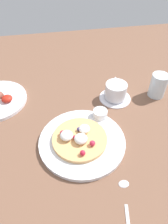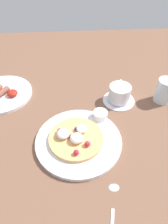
{
  "view_description": "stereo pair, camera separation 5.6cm",
  "coord_description": "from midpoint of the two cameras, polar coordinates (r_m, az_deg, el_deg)",
  "views": [
    {
      "loc": [
        -4.39,
        -47.64,
        51.22
      ],
      "look_at": [
        4.6,
        0.34,
        4.0
      ],
      "focal_mm": 32.74,
      "sensor_mm": 36.0,
      "label": 1
    },
    {
      "loc": [
        1.13,
        -48.35,
        51.22
      ],
      "look_at": [
        4.6,
        0.34,
        4.0
      ],
      "focal_mm": 32.74,
      "sensor_mm": 36.0,
      "label": 2
    }
  ],
  "objects": [
    {
      "name": "coffee_cup",
      "position": [
        0.77,
        6.85,
        5.95
      ],
      "size": [
        8.02,
        10.99,
        5.97
      ],
      "color": "white",
      "rests_on": "coffee_saucer"
    },
    {
      "name": "teaspoon",
      "position": [
        0.56,
        8.54,
        -23.29
      ],
      "size": [
        5.33,
        16.89,
        0.6
      ],
      "color": "silver",
      "rests_on": "ground_plane"
    },
    {
      "name": "ground_plane",
      "position": [
        0.71,
        -5.84,
        -3.93
      ],
      "size": [
        155.17,
        152.82,
        3.0
      ],
      "primitive_type": "cube",
      "color": "brown"
    },
    {
      "name": "coffee_saucer",
      "position": [
        0.79,
        6.65,
        3.91
      ],
      "size": [
        12.03,
        12.03,
        0.76
      ],
      "primitive_type": "cylinder",
      "color": "white",
      "rests_on": "ground_plane"
    },
    {
      "name": "pancake_with_berries",
      "position": [
        0.63,
        -3.97,
        -7.39
      ],
      "size": [
        16.82,
        16.82,
        3.58
      ],
      "color": "#E4AA68",
      "rests_on": "pancake_plate"
    },
    {
      "name": "syrup_ramekin",
      "position": [
        0.69,
        2.23,
        -0.44
      ],
      "size": [
        4.91,
        4.91,
        2.53
      ],
      "color": "white",
      "rests_on": "pancake_plate"
    },
    {
      "name": "pancake_plate",
      "position": [
        0.64,
        -3.05,
        -8.23
      ],
      "size": [
        26.71,
        26.71,
        1.34
      ],
      "primitive_type": "cylinder",
      "color": "white",
      "rests_on": "ground_plane"
    },
    {
      "name": "water_glass",
      "position": [
        0.82,
        18.19,
        7.0
      ],
      "size": [
        6.26,
        6.26,
        9.2
      ],
      "primitive_type": "cylinder",
      "color": "silver",
      "rests_on": "ground_plane"
    }
  ]
}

